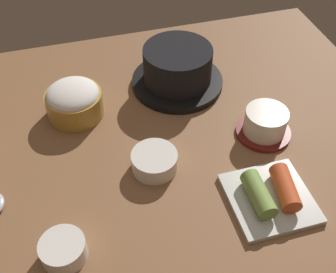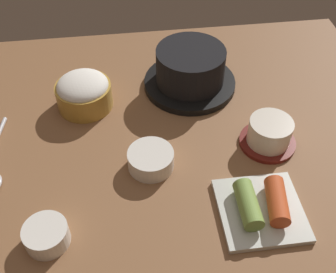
% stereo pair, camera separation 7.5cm
% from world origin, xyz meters
% --- Properties ---
extents(dining_table, '(1.00, 0.76, 0.02)m').
position_xyz_m(dining_table, '(0.00, 0.00, 0.01)').
color(dining_table, brown).
rests_on(dining_table, ground).
extents(stone_pot, '(0.20, 0.20, 0.09)m').
position_xyz_m(stone_pot, '(0.09, 0.15, 0.06)').
color(stone_pot, black).
rests_on(stone_pot, dining_table).
extents(rice_bowl, '(0.11, 0.11, 0.07)m').
position_xyz_m(rice_bowl, '(-0.13, 0.12, 0.06)').
color(rice_bowl, '#B78C38').
rests_on(rice_bowl, dining_table).
extents(tea_cup_with_saucer, '(0.11, 0.11, 0.06)m').
position_xyz_m(tea_cup_with_saucer, '(0.21, -0.03, 0.05)').
color(tea_cup_with_saucer, maroon).
rests_on(tea_cup_with_saucer, dining_table).
extents(banchan_cup_center, '(0.08, 0.08, 0.03)m').
position_xyz_m(banchan_cup_center, '(-0.02, -0.06, 0.04)').
color(banchan_cup_center, white).
rests_on(banchan_cup_center, dining_table).
extents(kimchi_plate, '(0.13, 0.13, 0.04)m').
position_xyz_m(kimchi_plate, '(0.15, -0.18, 0.04)').
color(kimchi_plate, silver).
rests_on(kimchi_plate, dining_table).
extents(side_bowl_near, '(0.07, 0.07, 0.03)m').
position_xyz_m(side_bowl_near, '(-0.19, -0.19, 0.04)').
color(side_bowl_near, white).
rests_on(side_bowl_near, dining_table).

